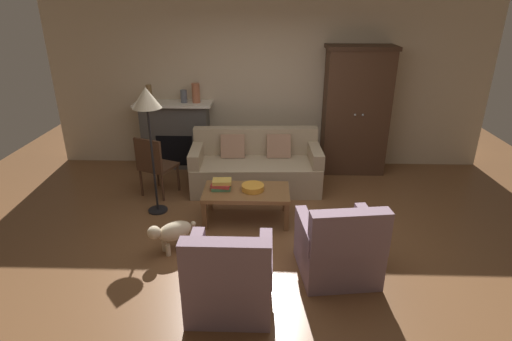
% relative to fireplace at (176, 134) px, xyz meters
% --- Properties ---
extents(ground_plane, '(9.60, 9.60, 0.00)m').
position_rel_fireplace_xyz_m(ground_plane, '(1.55, -2.30, -0.57)').
color(ground_plane, brown).
extents(back_wall, '(7.20, 0.10, 2.80)m').
position_rel_fireplace_xyz_m(back_wall, '(1.55, 0.25, 0.83)').
color(back_wall, beige).
rests_on(back_wall, ground).
extents(fireplace, '(1.26, 0.48, 1.12)m').
position_rel_fireplace_xyz_m(fireplace, '(0.00, 0.00, 0.00)').
color(fireplace, '#4C4947').
rests_on(fireplace, ground).
extents(armoire, '(1.06, 0.57, 2.03)m').
position_rel_fireplace_xyz_m(armoire, '(2.95, -0.08, 0.45)').
color(armoire, '#472D1E').
rests_on(armoire, ground).
extents(couch, '(1.95, 0.93, 0.86)m').
position_rel_fireplace_xyz_m(couch, '(1.37, -0.81, -0.25)').
color(couch, tan).
rests_on(couch, ground).
extents(coffee_table, '(1.10, 0.60, 0.42)m').
position_rel_fireplace_xyz_m(coffee_table, '(1.28, -1.83, -0.20)').
color(coffee_table, brown).
rests_on(coffee_table, ground).
extents(fruit_bowl, '(0.29, 0.29, 0.07)m').
position_rel_fireplace_xyz_m(fruit_bowl, '(1.36, -1.82, -0.11)').
color(fruit_bowl, orange).
rests_on(fruit_bowl, coffee_table).
extents(book_stack, '(0.27, 0.20, 0.13)m').
position_rel_fireplace_xyz_m(book_stack, '(0.96, -1.80, -0.08)').
color(book_stack, '#427A4C').
rests_on(book_stack, coffee_table).
extents(mantel_vase_bronze, '(0.09, 0.09, 0.28)m').
position_rel_fireplace_xyz_m(mantel_vase_bronze, '(-0.38, -0.02, 0.69)').
color(mantel_vase_bronze, olive).
rests_on(mantel_vase_bronze, fireplace).
extents(mantel_vase_slate, '(0.11, 0.11, 0.21)m').
position_rel_fireplace_xyz_m(mantel_vase_slate, '(0.18, -0.02, 0.65)').
color(mantel_vase_slate, '#565B66').
rests_on(mantel_vase_slate, fireplace).
extents(mantel_vase_terracotta, '(0.13, 0.13, 0.31)m').
position_rel_fireplace_xyz_m(mantel_vase_terracotta, '(0.38, -0.02, 0.71)').
color(mantel_vase_terracotta, '#A86042').
rests_on(mantel_vase_terracotta, fireplace).
extents(armchair_near_left, '(0.78, 0.77, 0.88)m').
position_rel_fireplace_xyz_m(armchair_near_left, '(1.21, -3.48, -0.25)').
color(armchair_near_left, gray).
rests_on(armchair_near_left, ground).
extents(armchair_near_right, '(0.86, 0.86, 0.88)m').
position_rel_fireplace_xyz_m(armchair_near_right, '(2.29, -2.95, -0.25)').
color(armchair_near_right, gray).
rests_on(armchair_near_right, ground).
extents(side_chair_wooden, '(0.58, 0.58, 0.90)m').
position_rel_fireplace_xyz_m(side_chair_wooden, '(-0.07, -1.16, -0.06)').
color(side_chair_wooden, '#472D1E').
rests_on(side_chair_wooden, ground).
extents(floor_lamp, '(0.36, 0.36, 1.70)m').
position_rel_fireplace_xyz_m(floor_lamp, '(0.06, -1.64, 0.90)').
color(floor_lamp, black).
rests_on(floor_lamp, ground).
extents(dog, '(0.49, 0.41, 0.39)m').
position_rel_fireplace_xyz_m(dog, '(0.48, -2.58, -0.32)').
color(dog, beige).
rests_on(dog, ground).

